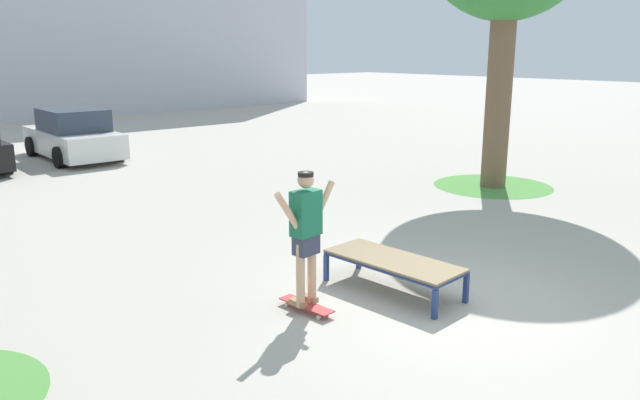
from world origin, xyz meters
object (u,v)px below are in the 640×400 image
Objects in this scene: skate_box at (393,262)px; car_white at (73,136)px; skateboard at (306,305)px; skater at (306,229)px.

skate_box is 0.46× the size of car_white.
skate_box is at bearing -11.35° from skateboard.
car_white is (1.92, 13.15, -0.38)m from skater.
skateboard is 0.48× the size of skater.
skate_box is 1.38m from skateboard.
skate_box is at bearing -11.42° from skater.
car_white reaches higher than skateboard.
car_white is (1.92, 13.15, 0.61)m from skateboard.
skate_box is 1.15× the size of skater.
car_white is at bearing 81.71° from skater.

